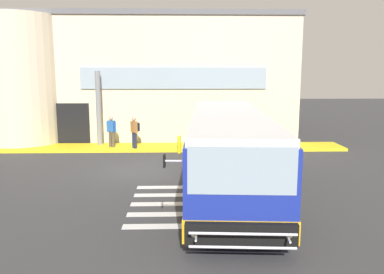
# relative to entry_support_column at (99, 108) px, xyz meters

# --- Properties ---
(ground_plane) EXTENTS (80.00, 90.00, 0.02)m
(ground_plane) POSITION_rel_entry_support_column_xyz_m (3.13, -5.40, -2.18)
(ground_plane) COLOR #353538
(ground_plane) RESTS_ON ground
(bay_paint_stripes) EXTENTS (4.40, 3.96, 0.01)m
(bay_paint_stripes) POSITION_rel_entry_support_column_xyz_m (5.13, -9.60, -2.17)
(bay_paint_stripes) COLOR silver
(bay_paint_stripes) RESTS_ON ground
(terminal_building) EXTENTS (18.21, 13.80, 7.54)m
(terminal_building) POSITION_rel_entry_support_column_xyz_m (2.46, 6.12, 1.59)
(terminal_building) COLOR beige
(terminal_building) RESTS_ON ground
(boarding_curb) EXTENTS (20.41, 2.00, 0.15)m
(boarding_curb) POSITION_rel_entry_support_column_xyz_m (3.13, -0.60, -2.10)
(boarding_curb) COLOR yellow
(boarding_curb) RESTS_ON ground
(entry_support_column) EXTENTS (0.28, 0.28, 4.05)m
(entry_support_column) POSITION_rel_entry_support_column_xyz_m (0.00, 0.00, 0.00)
(entry_support_column) COLOR slate
(entry_support_column) RESTS_ON boarding_curb
(bus_main_foreground) EXTENTS (3.75, 11.84, 2.70)m
(bus_main_foreground) POSITION_rel_entry_support_column_xyz_m (6.20, -7.76, -0.84)
(bus_main_foreground) COLOR navy
(bus_main_foreground) RESTS_ON ground
(passenger_near_column) EXTENTS (0.55, 0.35, 1.68)m
(passenger_near_column) POSITION_rel_entry_support_column_xyz_m (0.80, -0.79, -1.09)
(passenger_near_column) COLOR #4C4233
(passenger_near_column) RESTS_ON boarding_curb
(passenger_by_doorway) EXTENTS (0.50, 0.52, 1.68)m
(passenger_by_doorway) POSITION_rel_entry_support_column_xyz_m (2.08, -1.12, -1.06)
(passenger_by_doorway) COLOR #1E2338
(passenger_by_doorway) RESTS_ON boarding_curb
(safety_bollard_yellow) EXTENTS (0.18, 0.18, 0.90)m
(safety_bollard_yellow) POSITION_rel_entry_support_column_xyz_m (4.42, -1.80, -1.72)
(safety_bollard_yellow) COLOR yellow
(safety_bollard_yellow) RESTS_ON ground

